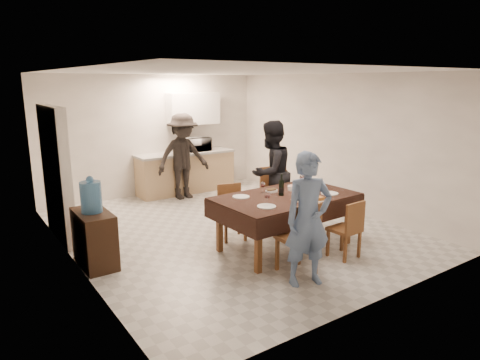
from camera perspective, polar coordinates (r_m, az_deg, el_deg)
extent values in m
cube|color=silver|center=(7.30, -1.48, -6.58)|extent=(5.00, 6.00, 0.02)
cube|color=white|center=(6.88, -1.62, 14.27)|extent=(5.00, 6.00, 0.02)
cube|color=white|center=(9.61, -11.43, 5.89)|extent=(5.00, 0.02, 2.60)
cube|color=white|center=(4.80, 18.42, -1.51)|extent=(5.00, 0.02, 2.60)
cube|color=white|center=(6.01, -21.93, 1.04)|extent=(0.02, 6.00, 2.60)
cube|color=white|center=(8.58, 12.62, 5.01)|extent=(0.02, 6.00, 2.60)
cube|color=silver|center=(7.23, -23.31, 0.78)|extent=(0.15, 1.40, 2.10)
cube|color=tan|center=(9.72, -7.20, 0.92)|extent=(2.20, 0.60, 0.86)
cube|color=#9D9C98|center=(9.63, -7.28, 3.56)|extent=(2.24, 0.64, 0.05)
cube|color=white|center=(9.79, -6.25, 9.43)|extent=(1.20, 0.34, 0.70)
cube|color=black|center=(6.34, 6.15, -2.26)|extent=(2.10, 1.27, 0.04)
cube|color=brown|center=(6.46, 6.06, -5.72)|extent=(0.08, 0.08, 0.76)
cube|color=brown|center=(5.62, 7.58, -7.69)|extent=(0.48, 0.48, 0.05)
cube|color=brown|center=(5.40, 9.09, -5.67)|extent=(0.44, 0.08, 0.47)
cube|color=brown|center=(6.25, 13.74, -6.42)|extent=(0.40, 0.40, 0.05)
cube|color=brown|center=(6.08, 15.07, -4.81)|extent=(0.38, 0.06, 0.41)
cube|color=brown|center=(6.76, -1.00, -4.46)|extent=(0.49, 0.49, 0.05)
cube|color=brown|center=(6.55, -0.15, -2.90)|extent=(0.39, 0.14, 0.42)
cube|color=brown|center=(7.25, 4.93, -2.62)|extent=(0.60, 0.60, 0.06)
cube|color=brown|center=(7.02, 6.07, -0.81)|extent=(0.46, 0.20, 0.50)
cube|color=#321C10|center=(6.15, -18.84, -7.41)|extent=(0.41, 0.81, 0.75)
cylinder|color=#4884BB|center=(5.98, -19.24, -2.16)|extent=(0.28, 0.28, 0.41)
cylinder|color=white|center=(6.51, 8.80, -0.89)|extent=(0.12, 0.12, 0.19)
cube|color=#B17434|center=(6.13, 9.19, -2.44)|extent=(0.45, 0.36, 0.05)
cylinder|color=white|center=(6.65, 7.11, -1.08)|extent=(0.17, 0.17, 0.07)
cylinder|color=white|center=(6.51, 4.22, -1.48)|extent=(0.19, 0.19, 0.03)
cylinder|color=white|center=(5.74, 3.56, -3.54)|extent=(0.26, 0.26, 0.01)
cylinder|color=white|center=(6.53, 11.87, -1.76)|extent=(0.26, 0.26, 0.01)
cylinder|color=white|center=(6.21, 0.14, -2.25)|extent=(0.25, 0.25, 0.01)
cylinder|color=white|center=(6.94, 8.30, -0.74)|extent=(0.25, 0.25, 0.01)
imported|color=white|center=(9.75, -5.71, 4.77)|extent=(0.55, 0.37, 0.30)
imported|color=slate|center=(5.23, 9.09, -5.22)|extent=(0.69, 0.55, 1.65)
imported|color=black|center=(7.44, 4.12, 0.98)|extent=(1.01, 0.86, 1.80)
imported|color=black|center=(9.10, -7.61, 3.12)|extent=(1.17, 0.67, 1.81)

